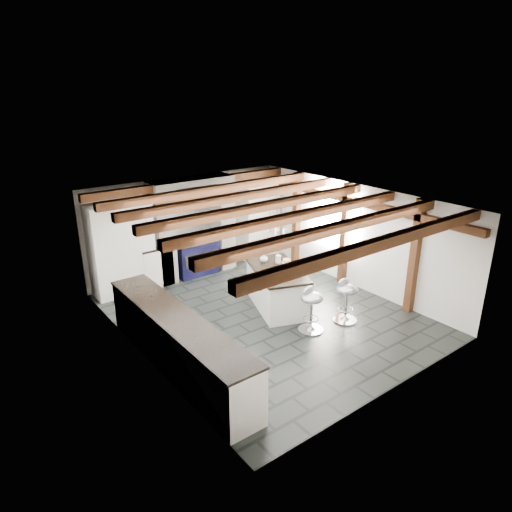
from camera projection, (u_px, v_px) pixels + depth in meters
ground at (264, 315)px, 9.01m from camera, size 6.00×6.00×0.00m
room_shell at (199, 251)px, 9.35m from camera, size 6.00×6.03×6.00m
range_cooker at (195, 255)px, 10.85m from camera, size 1.00×0.63×0.99m
kitchen_island at (276, 287)px, 9.21m from camera, size 1.41×1.88×1.11m
bar_stool_near at (346, 296)px, 8.61m from camera, size 0.46×0.46×0.85m
bar_stool_far at (311, 305)px, 8.25m from camera, size 0.49×0.49×0.86m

